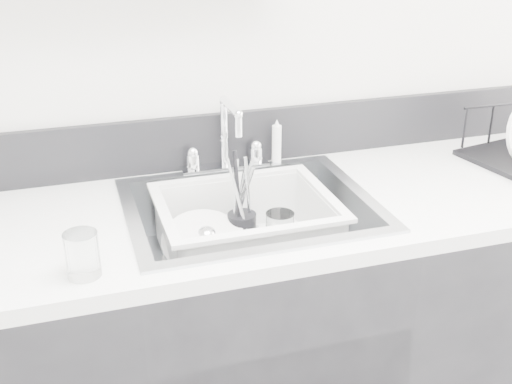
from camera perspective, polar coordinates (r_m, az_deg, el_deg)
name	(u,v)px	position (r m, az deg, el deg)	size (l,w,h in m)	color
counter_run	(251,348)	(1.91, -0.46, -13.74)	(3.20, 0.62, 0.92)	black
backsplash	(221,139)	(1.90, -3.15, 4.69)	(3.20, 0.02, 0.16)	black
sink	(250,236)	(1.71, -0.50, -3.93)	(0.64, 0.52, 0.20)	silver
faucet	(225,152)	(1.86, -2.73, 3.60)	(0.26, 0.18, 0.23)	silver
side_sprayer	(277,142)	(1.91, 1.85, 4.48)	(0.03, 0.03, 0.14)	white
wash_tub	(246,229)	(1.71, -0.89, -3.33)	(0.47, 0.38, 0.18)	white
plate_stack	(207,252)	(1.71, -4.34, -5.31)	(0.27, 0.26, 0.11)	white
utensil_cup	(242,227)	(1.76, -1.28, -3.16)	(0.08, 0.08, 0.27)	black
ladle	(229,247)	(1.71, -2.38, -4.88)	(0.25, 0.09, 0.07)	silver
tumbler_in_tub	(280,232)	(1.74, 2.13, -3.56)	(0.08, 0.08, 0.11)	white
tumbler_counter	(82,255)	(1.39, -15.18, -5.40)	(0.07, 0.07, 0.10)	white
bowl_small	(292,260)	(1.69, 3.24, -6.03)	(0.12, 0.12, 0.04)	white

